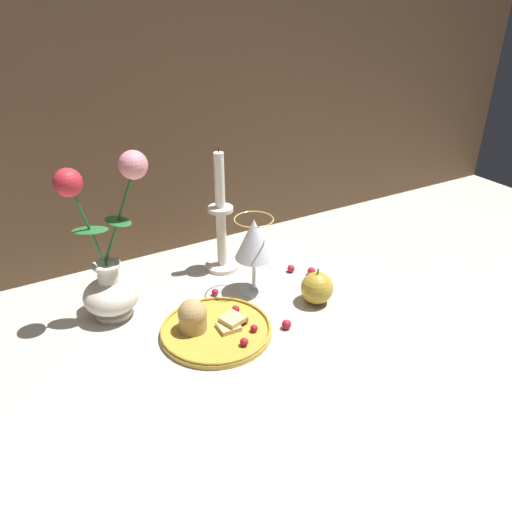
# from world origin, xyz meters

# --- Properties ---
(ground_plane) EXTENTS (2.40, 2.40, 0.00)m
(ground_plane) POSITION_xyz_m (0.00, 0.00, 0.00)
(ground_plane) COLOR #B7B2A3
(ground_plane) RESTS_ON ground
(vase) EXTENTS (0.18, 0.12, 0.34)m
(vase) POSITION_xyz_m (-0.20, 0.09, 0.11)
(vase) COLOR silver
(vase) RESTS_ON ground_plane
(plate_with_pastries) EXTENTS (0.23, 0.23, 0.08)m
(plate_with_pastries) POSITION_xyz_m (-0.05, -0.08, 0.02)
(plate_with_pastries) COLOR gold
(plate_with_pastries) RESTS_ON ground_plane
(wine_glass) EXTENTS (0.09, 0.09, 0.18)m
(wine_glass) POSITION_xyz_m (0.10, 0.02, 0.13)
(wine_glass) COLOR silver
(wine_glass) RESTS_ON ground_plane
(candlestick) EXTENTS (0.08, 0.08, 0.30)m
(candlestick) POSITION_xyz_m (0.09, 0.15, 0.11)
(candlestick) COLOR silver
(candlestick) RESTS_ON ground_plane
(apple_beside_vase) EXTENTS (0.07, 0.07, 0.08)m
(apple_beside_vase) POSITION_xyz_m (0.20, -0.09, 0.04)
(apple_beside_vase) COLOR #B2932D
(apple_beside_vase) RESTS_ON ground_plane
(berry_near_plate) EXTENTS (0.02, 0.02, 0.02)m
(berry_near_plate) POSITION_xyz_m (0.22, 0.05, 0.01)
(berry_near_plate) COLOR #AD192D
(berry_near_plate) RESTS_ON ground_plane
(berry_front_center) EXTENTS (0.01, 0.01, 0.01)m
(berry_front_center) POSITION_xyz_m (0.24, -0.05, 0.01)
(berry_front_center) COLOR #AD192D
(berry_front_center) RESTS_ON ground_plane
(berry_by_glass_stem) EXTENTS (0.02, 0.02, 0.02)m
(berry_by_glass_stem) POSITION_xyz_m (0.09, -0.14, 0.01)
(berry_by_glass_stem) COLOR #AD192D
(berry_by_glass_stem) RESTS_ON ground_plane
(berry_under_candlestick) EXTENTS (0.02, 0.02, 0.02)m
(berry_under_candlestick) POSITION_xyz_m (0.02, 0.05, 0.01)
(berry_under_candlestick) COLOR #AD192D
(berry_under_candlestick) RESTS_ON ground_plane
(berry_far_right) EXTENTS (0.02, 0.02, 0.02)m
(berry_far_right) POSITION_xyz_m (0.26, 0.01, 0.01)
(berry_far_right) COLOR #AD192D
(berry_far_right) RESTS_ON ground_plane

